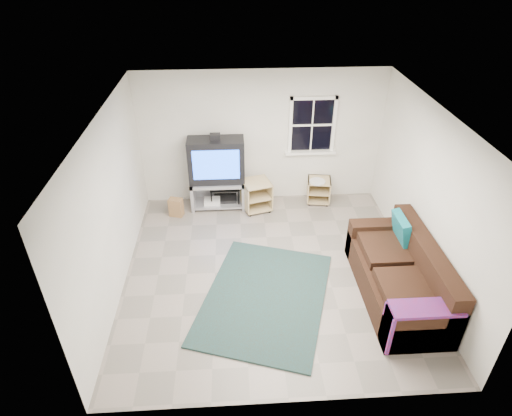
{
  "coord_description": "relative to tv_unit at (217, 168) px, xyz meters",
  "views": [
    {
      "loc": [
        -0.56,
        -5.21,
        4.57
      ],
      "look_at": [
        -0.22,
        0.4,
        0.95
      ],
      "focal_mm": 30.0,
      "sensor_mm": 36.0,
      "label": 1
    }
  ],
  "objects": [
    {
      "name": "paper_bag",
      "position": [
        -0.8,
        -0.31,
        -0.66
      ],
      "size": [
        0.29,
        0.22,
        0.36
      ],
      "primitive_type": "cube",
      "rotation": [
        0.0,
        0.0,
        -0.27
      ],
      "color": "#9D6D46",
      "rests_on": "ground"
    },
    {
      "name": "room",
      "position": [
        1.81,
        0.25,
        0.64
      ],
      "size": [
        4.6,
        4.62,
        4.6
      ],
      "color": "gray",
      "rests_on": "ground"
    },
    {
      "name": "sofa",
      "position": [
        2.69,
        -2.67,
        -0.49
      ],
      "size": [
        0.97,
        2.19,
        1.0
      ],
      "color": "black",
      "rests_on": "ground"
    },
    {
      "name": "shag_rug",
      "position": [
        0.72,
        -2.62,
        -0.83
      ],
      "size": [
        2.35,
        2.76,
        0.03
      ],
      "primitive_type": "cube",
      "rotation": [
        0.0,
        0.0,
        -0.31
      ],
      "color": "black",
      "rests_on": "ground"
    },
    {
      "name": "side_table_right",
      "position": [
        2.0,
        0.06,
        -0.55
      ],
      "size": [
        0.51,
        0.51,
        0.51
      ],
      "rotation": [
        0.0,
        0.0,
        -0.16
      ],
      "color": "tan",
      "rests_on": "ground"
    },
    {
      "name": "tv_unit",
      "position": [
        0.0,
        0.0,
        0.0
      ],
      "size": [
        1.04,
        0.52,
        1.53
      ],
      "color": "#A0A0A8",
      "rests_on": "ground"
    },
    {
      "name": "av_rack",
      "position": [
        0.13,
        0.06,
        -0.35
      ],
      "size": [
        0.57,
        0.41,
        1.14
      ],
      "color": "black",
      "rests_on": "ground"
    },
    {
      "name": "side_table_left",
      "position": [
        0.73,
        -0.13,
        -0.52
      ],
      "size": [
        0.63,
        0.63,
        0.6
      ],
      "rotation": [
        0.0,
        0.0,
        0.27
      ],
      "color": "tan",
      "rests_on": "ground"
    }
  ]
}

